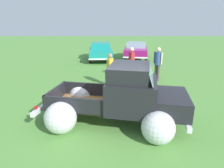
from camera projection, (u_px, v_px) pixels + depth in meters
name	position (u px, v px, depth m)	size (l,w,h in m)	color
ground_plane	(112.00, 120.00, 6.38)	(80.00, 80.00, 0.00)	#548C3D
vintage_pickup_truck	(124.00, 100.00, 6.08)	(4.89, 3.42, 1.96)	black
show_car_0	(101.00, 50.00, 16.47)	(2.19, 4.58, 1.43)	black
show_car_1	(136.00, 50.00, 16.94)	(2.51, 4.38, 1.43)	black
spectator_0	(132.00, 61.00, 10.72)	(0.37, 0.54, 1.81)	gray
spectator_1	(110.00, 68.00, 9.57)	(0.37, 0.54, 1.65)	navy
spectator_2	(158.00, 62.00, 10.40)	(0.48, 0.48, 1.84)	#4C4742
lane_cone_0	(107.00, 84.00, 9.10)	(0.36, 0.36, 0.63)	black
lane_cone_1	(127.00, 88.00, 8.55)	(0.36, 0.36, 0.63)	black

